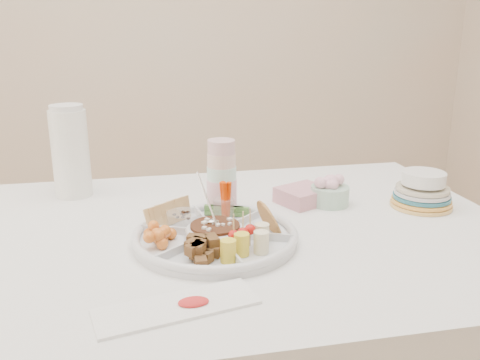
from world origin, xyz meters
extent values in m
cube|color=beige|center=(0.00, 2.00, 1.35)|extent=(4.00, 0.02, 2.70)
cube|color=white|center=(0.00, 0.00, 0.38)|extent=(1.52, 1.02, 0.76)
cylinder|color=white|center=(-0.01, -0.08, 0.78)|extent=(0.49, 0.49, 0.04)
cylinder|color=#321E0E|center=(-0.01, -0.08, 0.79)|extent=(0.15, 0.15, 0.04)
cylinder|color=#B1C2AC|center=(0.03, 0.10, 0.87)|extent=(0.09, 0.09, 0.22)
cylinder|color=white|center=(-0.37, 0.35, 0.90)|extent=(0.12, 0.12, 0.28)
cylinder|color=#AEE0CA|center=(0.35, 0.12, 0.80)|extent=(0.14, 0.14, 0.08)
cube|color=#D08A97|center=(0.28, 0.15, 0.78)|extent=(0.17, 0.16, 0.04)
cylinder|color=yellow|center=(0.59, 0.05, 0.81)|extent=(0.20, 0.20, 0.11)
cube|color=white|center=(-0.13, -0.35, 0.76)|extent=(0.31, 0.16, 0.01)
camera|label=1|loc=(-0.18, -1.16, 1.25)|focal=38.00mm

